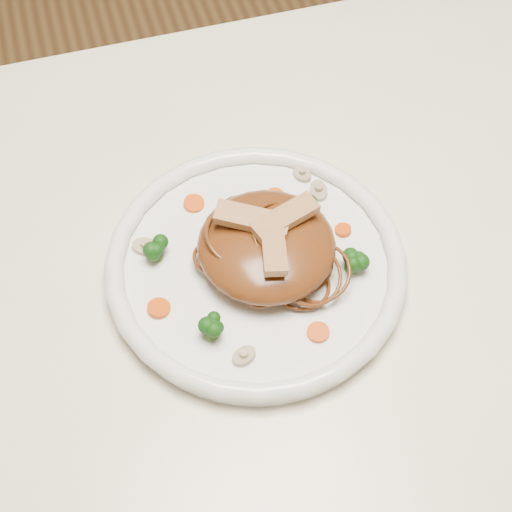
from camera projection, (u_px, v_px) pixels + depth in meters
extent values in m
plane|color=brown|center=(284.00, 485.00, 1.39)|extent=(4.00, 4.00, 0.00)
cube|color=white|center=(306.00, 274.00, 0.79)|extent=(1.20, 0.80, 0.04)
cylinder|color=brown|center=(512.00, 167.00, 1.37)|extent=(0.06, 0.06, 0.71)
cylinder|color=white|center=(256.00, 268.00, 0.76)|extent=(0.31, 0.31, 0.02)
ellipsoid|color=#603012|center=(267.00, 245.00, 0.74)|extent=(0.16, 0.16, 0.05)
cube|color=tan|center=(285.00, 217.00, 0.72)|extent=(0.07, 0.04, 0.01)
cube|color=tan|center=(252.00, 219.00, 0.72)|extent=(0.08, 0.06, 0.01)
cube|color=tan|center=(274.00, 244.00, 0.70)|extent=(0.04, 0.07, 0.01)
cylinder|color=#EF5208|center=(275.00, 196.00, 0.80)|extent=(0.03, 0.03, 0.00)
cylinder|color=#EF5208|center=(159.00, 308.00, 0.72)|extent=(0.03, 0.03, 0.00)
cylinder|color=#EF5208|center=(343.00, 230.00, 0.77)|extent=(0.02, 0.02, 0.00)
cylinder|color=#EF5208|center=(194.00, 204.00, 0.79)|extent=(0.03, 0.03, 0.00)
cylinder|color=#EF5208|center=(318.00, 332.00, 0.71)|extent=(0.02, 0.02, 0.00)
cylinder|color=#BEAF8E|center=(244.00, 356.00, 0.69)|extent=(0.03, 0.03, 0.01)
cylinder|color=#BEAF8E|center=(319.00, 191.00, 0.80)|extent=(0.03, 0.03, 0.01)
cylinder|color=#BEAF8E|center=(145.00, 247.00, 0.76)|extent=(0.04, 0.04, 0.01)
cylinder|color=#BEAF8E|center=(302.00, 175.00, 0.82)|extent=(0.03, 0.03, 0.01)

